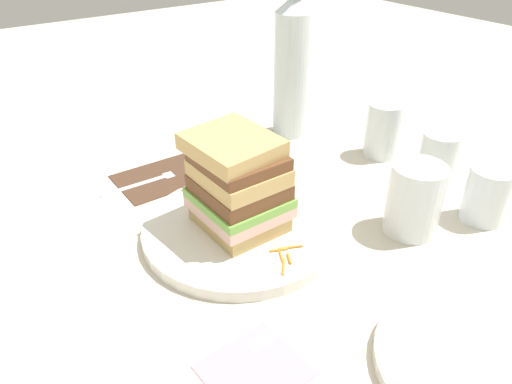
{
  "coord_description": "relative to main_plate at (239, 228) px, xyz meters",
  "views": [
    {
      "loc": [
        0.45,
        -0.3,
        0.4
      ],
      "look_at": [
        -0.0,
        0.02,
        0.06
      ],
      "focal_mm": 33.58,
      "sensor_mm": 36.0,
      "label": 1
    }
  ],
  "objects": [
    {
      "name": "empty_tumbler_2",
      "position": [
        0.18,
        0.31,
        0.03
      ],
      "size": [
        0.06,
        0.06,
        0.08
      ],
      "primitive_type": "cylinder",
      "color": "silver",
      "rests_on": "ground_plane"
    },
    {
      "name": "ground_plane",
      "position": [
        0.0,
        0.01,
        -0.01
      ],
      "size": [
        3.0,
        3.0,
        0.0
      ],
      "primitive_type": "plane",
      "color": "beige"
    },
    {
      "name": "carrot_shred_5",
      "position": [
        -0.09,
        0.02,
        0.01
      ],
      "size": [
        0.0,
        0.02,
        0.0
      ],
      "primitive_type": "cylinder",
      "rotation": [
        0.0,
        1.57,
        1.55
      ],
      "color": "orange",
      "rests_on": "main_plate"
    },
    {
      "name": "empty_tumbler_0",
      "position": [
        -0.05,
        0.34,
        0.04
      ],
      "size": [
        0.06,
        0.06,
        0.1
      ],
      "primitive_type": "cylinder",
      "color": "silver",
      "rests_on": "ground_plane"
    },
    {
      "name": "carrot_shred_3",
      "position": [
        -0.1,
        0.01,
        0.01
      ],
      "size": [
        0.02,
        0.02,
        0.0
      ],
      "primitive_type": "cylinder",
      "rotation": [
        0.0,
        1.57,
        2.67
      ],
      "color": "orange",
      "rests_on": "main_plate"
    },
    {
      "name": "napkin_pink",
      "position": [
        0.2,
        -0.11,
        -0.01
      ],
      "size": [
        0.09,
        0.1,
        0.0
      ],
      "primitive_type": "cube",
      "rotation": [
        0.0,
        0.0,
        0.05
      ],
      "color": "pink",
      "rests_on": "ground_plane"
    },
    {
      "name": "juice_glass",
      "position": [
        0.13,
        0.2,
        0.04
      ],
      "size": [
        0.07,
        0.07,
        0.1
      ],
      "color": "white",
      "rests_on": "ground_plane"
    },
    {
      "name": "side_plate",
      "position": [
        0.33,
        0.07,
        -0.0
      ],
      "size": [
        0.2,
        0.2,
        0.02
      ],
      "primitive_type": "cylinder",
      "color": "white",
      "rests_on": "ground_plane"
    },
    {
      "name": "water_bottle",
      "position": [
        -0.22,
        0.27,
        0.13
      ],
      "size": [
        0.07,
        0.07,
        0.31
      ],
      "color": "silver",
      "rests_on": "ground_plane"
    },
    {
      "name": "carrot_shred_0",
      "position": [
        -0.08,
        0.0,
        0.01
      ],
      "size": [
        0.01,
        0.02,
        0.0
      ],
      "primitive_type": "cylinder",
      "rotation": [
        0.0,
        1.57,
        4.81
      ],
      "color": "orange",
      "rests_on": "main_plate"
    },
    {
      "name": "carrot_shred_9",
      "position": [
        0.09,
        0.0,
        0.01
      ],
      "size": [
        0.02,
        0.01,
        0.0
      ],
      "primitive_type": "cylinder",
      "rotation": [
        0.0,
        1.57,
        2.67
      ],
      "color": "orange",
      "rests_on": "main_plate"
    },
    {
      "name": "empty_tumbler_1",
      "position": [
        0.06,
        0.36,
        0.03
      ],
      "size": [
        0.06,
        0.06,
        0.08
      ],
      "primitive_type": "cylinder",
      "color": "silver",
      "rests_on": "ground_plane"
    },
    {
      "name": "carrot_shred_2",
      "position": [
        -0.11,
        -0.02,
        0.01
      ],
      "size": [
        0.03,
        0.01,
        0.0
      ],
      "primitive_type": "cylinder",
      "rotation": [
        0.0,
        1.57,
        0.33
      ],
      "color": "orange",
      "rests_on": "main_plate"
    },
    {
      "name": "napkin_dark",
      "position": [
        -0.2,
        -0.01,
        -0.01
      ],
      "size": [
        0.11,
        0.16,
        0.0
      ],
      "primitive_type": "cube",
      "rotation": [
        0.0,
        0.0,
        0.0
      ],
      "color": "#4C3323",
      "rests_on": "ground_plane"
    },
    {
      "name": "sandwich",
      "position": [
        -0.0,
        -0.0,
        0.07
      ],
      "size": [
        0.12,
        0.11,
        0.13
      ],
      "color": "tan",
      "rests_on": "main_plate"
    },
    {
      "name": "knife",
      "position": [
        0.17,
        -0.01,
        -0.01
      ],
      "size": [
        0.02,
        0.2,
        0.0
      ],
      "color": "silver",
      "rests_on": "ground_plane"
    },
    {
      "name": "carrot_shred_10",
      "position": [
        0.08,
        0.01,
        0.01
      ],
      "size": [
        0.01,
        0.02,
        0.0
      ],
      "primitive_type": "cylinder",
      "rotation": [
        0.0,
        1.57,
        4.31
      ],
      "color": "orange",
      "rests_on": "main_plate"
    },
    {
      "name": "carrot_shred_4",
      "position": [
        -0.08,
        -0.01,
        0.01
      ],
      "size": [
        0.01,
        0.03,
        0.0
      ],
      "primitive_type": "cylinder",
      "rotation": [
        0.0,
        1.57,
        1.15
      ],
      "color": "orange",
      "rests_on": "main_plate"
    },
    {
      "name": "carrot_shred_1",
      "position": [
        -0.1,
        0.02,
        0.01
      ],
      "size": [
        0.01,
        0.03,
        0.0
      ],
      "primitive_type": "cylinder",
      "rotation": [
        0.0,
        1.57,
        1.27
      ],
      "color": "orange",
      "rests_on": "main_plate"
    },
    {
      "name": "fork",
      "position": [
        -0.2,
        -0.04,
        -0.0
      ],
      "size": [
        0.02,
        0.17,
        0.0
      ],
      "color": "silver",
      "rests_on": "napkin_dark"
    },
    {
      "name": "carrot_shred_6",
      "position": [
        0.11,
        -0.01,
        0.01
      ],
      "size": [
        0.02,
        0.02,
        0.0
      ],
      "primitive_type": "cylinder",
      "rotation": [
        0.0,
        1.57,
        5.58
      ],
      "color": "orange",
      "rests_on": "main_plate"
    },
    {
      "name": "carrot_shred_7",
      "position": [
        0.1,
        0.0,
        0.01
      ],
      "size": [
        0.02,
        0.01,
        0.0
      ],
      "primitive_type": "cylinder",
      "rotation": [
        0.0,
        1.57,
        2.66
      ],
      "color": "orange",
      "rests_on": "main_plate"
    },
    {
      "name": "carrot_shred_8",
      "position": [
        0.09,
        0.02,
        0.01
      ],
      "size": [
        0.02,
        0.03,
        0.0
      ],
      "primitive_type": "cylinder",
      "rotation": [
        0.0,
        1.57,
        4.28
      ],
      "color": "orange",
      "rests_on": "main_plate"
    },
    {
      "name": "main_plate",
      "position": [
        0.0,
        0.0,
        0.0
      ],
      "size": [
        0.27,
        0.27,
        0.02
      ],
      "primitive_type": "cylinder",
      "color": "white",
      "rests_on": "ground_plane"
    }
  ]
}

